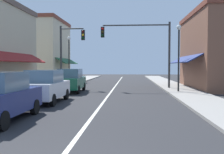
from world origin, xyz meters
name	(u,v)px	position (x,y,z in m)	size (l,w,h in m)	color
ground_plane	(113,90)	(0.00, 18.00, 0.00)	(80.00, 80.00, 0.00)	#28282B
sidewalk_left	(48,89)	(-5.50, 18.00, 0.06)	(2.60, 56.00, 0.12)	gray
sidewalk_right	(180,90)	(5.50, 18.00, 0.06)	(2.60, 56.00, 0.12)	gray
lane_center_stripe	(113,90)	(0.00, 18.00, 0.00)	(0.14, 52.00, 0.01)	silver
storefront_right_block	(222,50)	(9.52, 20.00, 3.36)	(6.77, 10.20, 6.71)	brown
storefront_far_left	(47,51)	(-8.80, 28.00, 3.82)	(5.32, 8.20, 7.63)	beige
parked_car_second_left	(45,86)	(-3.12, 10.24, 0.88)	(1.79, 4.10, 1.77)	silver
parked_car_third_left	(71,81)	(-3.04, 15.89, 0.88)	(1.87, 4.15, 1.77)	#0F4C33
traffic_signal_mast_arm	(145,43)	(2.72, 19.07, 3.98)	(5.96, 0.50, 5.75)	#333333
traffic_signal_left_corner	(69,48)	(-4.08, 19.65, 3.62)	(2.31, 0.50, 5.59)	#333333
street_lamp_right_mid	(179,47)	(5.01, 15.92, 3.34)	(0.36, 0.36, 4.99)	black
street_lamp_left_far	(69,53)	(-4.92, 23.34, 3.38)	(0.36, 0.36, 5.05)	black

